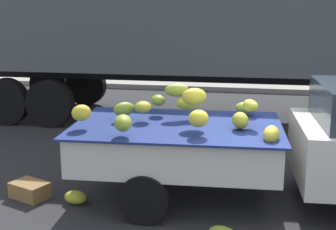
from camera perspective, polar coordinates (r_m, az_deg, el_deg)
ground at (r=6.47m, az=13.35°, el=-11.51°), size 220.00×220.00×0.00m
curb_strip at (r=15.14m, az=11.98°, el=3.20°), size 80.00×0.80×0.16m
pickup_truck at (r=6.52m, az=19.05°, el=-3.38°), size 5.17×2.12×1.70m
semi_trailer at (r=10.79m, az=5.47°, el=12.57°), size 12.04×2.76×3.95m
fallen_banana_bunch_near_tailgate at (r=6.61m, az=-11.43°, el=-10.02°), size 0.38×0.29×0.18m
produce_crate at (r=6.95m, az=-16.81°, el=-8.93°), size 0.62×0.52×0.23m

